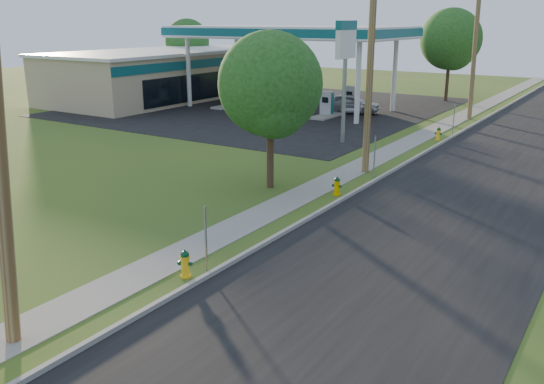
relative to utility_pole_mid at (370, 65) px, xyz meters
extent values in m
plane|color=#354D1F|center=(0.60, -17.00, -4.95)|extent=(140.00, 140.00, 0.00)
cube|color=black|center=(5.10, -7.00, -4.94)|extent=(8.00, 120.00, 0.02)
cube|color=gray|center=(1.10, -7.00, -4.88)|extent=(0.15, 120.00, 0.15)
cube|color=gray|center=(-0.65, -7.00, -4.94)|extent=(1.50, 120.00, 0.03)
cube|color=black|center=(-15.40, 15.00, -4.94)|extent=(26.00, 28.00, 0.02)
cylinder|color=brown|center=(0.00, 0.00, -0.05)|extent=(0.32, 0.32, 9.80)
cylinder|color=brown|center=(0.00, 18.00, -0.20)|extent=(0.49, 0.32, 9.50)
cube|color=gray|center=(0.85, -12.80, -3.95)|extent=(0.05, 0.04, 2.00)
cube|color=gray|center=(0.85, -1.00, -3.95)|extent=(0.05, 0.04, 2.00)
cube|color=gray|center=(0.85, 11.20, -3.95)|extent=(0.05, 0.04, 2.00)
cylinder|color=silver|center=(-20.90, 11.70, -2.20)|extent=(0.36, 0.36, 5.50)
cylinder|color=silver|center=(-20.90, 18.30, -2.20)|extent=(0.36, 0.36, 5.50)
cylinder|color=silver|center=(-5.90, 11.70, -2.20)|extent=(0.36, 0.36, 5.50)
cylinder|color=silver|center=(-5.90, 18.30, -2.20)|extent=(0.36, 0.36, 5.50)
cube|color=silver|center=(-13.40, 15.00, 1.00)|extent=(18.00, 9.00, 0.90)
cube|color=#0B525A|center=(-13.40, 15.00, 1.00)|extent=(18.15, 9.15, 0.63)
cube|color=silver|center=(-13.40, 15.00, 0.68)|extent=(18.18, 9.18, 0.10)
cube|color=gray|center=(-17.90, 13.00, -4.86)|extent=(1.20, 3.20, 0.18)
cube|color=#9EA0A3|center=(-17.90, 13.00, -3.90)|extent=(0.90, 0.50, 1.70)
cube|color=#0B525A|center=(-17.90, 13.00, -3.90)|extent=(0.94, 0.40, 1.50)
cube|color=black|center=(-17.90, 12.73, -3.65)|extent=(0.50, 0.02, 0.40)
cube|color=gray|center=(-8.90, 13.00, -4.86)|extent=(1.20, 3.20, 0.18)
cube|color=#9EA0A3|center=(-8.90, 13.00, -3.90)|extent=(0.90, 0.50, 1.70)
cube|color=#0B525A|center=(-8.90, 13.00, -3.90)|extent=(0.94, 0.40, 1.50)
cube|color=black|center=(-8.90, 12.73, -3.65)|extent=(0.50, 0.02, 0.40)
cube|color=gray|center=(-17.90, 17.00, -4.86)|extent=(1.20, 3.20, 0.18)
cube|color=#9EA0A3|center=(-17.90, 17.00, -3.90)|extent=(0.90, 0.50, 1.70)
cube|color=#0B525A|center=(-17.90, 17.00, -3.90)|extent=(0.94, 0.40, 1.50)
cube|color=black|center=(-17.90, 16.73, -3.65)|extent=(0.50, 0.02, 0.40)
cube|color=gray|center=(-8.90, 17.00, -4.86)|extent=(1.20, 3.20, 0.18)
cube|color=#9EA0A3|center=(-8.90, 17.00, -3.90)|extent=(0.90, 0.50, 1.70)
cube|color=#0B525A|center=(-8.90, 17.00, -3.90)|extent=(0.94, 0.40, 1.50)
cube|color=black|center=(-8.90, 16.73, -3.65)|extent=(0.50, 0.02, 0.40)
cube|color=tan|center=(-26.40, 15.00, -2.95)|extent=(10.00, 22.00, 4.00)
cube|color=#0B525A|center=(-21.38, 15.00, -1.65)|extent=(0.06, 22.00, 0.70)
cube|color=black|center=(-21.37, 15.00, -3.55)|extent=(0.06, 16.06, 2.20)
cube|color=silver|center=(-26.40, 15.00, -0.83)|extent=(10.40, 22.40, 0.25)
cylinder|color=gray|center=(-3.90, 5.50, -2.45)|extent=(0.24, 0.24, 5.00)
cube|color=silver|center=(-3.90, 5.50, 0.85)|extent=(0.30, 2.00, 2.00)
cube|color=#0B525A|center=(-3.90, 5.50, 1.65)|extent=(0.34, 2.04, 0.50)
cylinder|color=#38271A|center=(-2.38, -4.55, -3.27)|extent=(0.30, 0.30, 3.37)
sphere|color=#1D4613|center=(-2.38, -4.55, -0.57)|extent=(4.32, 4.32, 4.32)
sphere|color=#1D4613|center=(-1.98, -4.85, -1.24)|extent=(2.97, 2.97, 2.97)
cylinder|color=#38271A|center=(-4.18, 26.40, -2.92)|extent=(0.30, 0.30, 4.06)
sphere|color=#1D4613|center=(-4.18, 26.40, 0.32)|extent=(5.19, 5.19, 5.19)
sphere|color=#1D4613|center=(-3.78, 26.10, -0.49)|extent=(3.57, 3.57, 3.57)
cylinder|color=#38271A|center=(-30.79, 23.06, -3.15)|extent=(0.30, 0.30, 3.60)
sphere|color=#1D4613|center=(-30.79, 23.06, -0.27)|extent=(4.61, 4.61, 4.61)
sphere|color=#1D4613|center=(-30.39, 22.76, -0.99)|extent=(3.17, 3.17, 3.17)
cylinder|color=yellow|center=(0.53, -13.35, -4.92)|extent=(0.31, 0.31, 0.07)
cylinder|color=yellow|center=(0.53, -13.35, -4.63)|extent=(0.24, 0.24, 0.66)
cylinder|color=yellow|center=(0.53, -13.35, -4.34)|extent=(0.31, 0.31, 0.04)
sphere|color=#073C1E|center=(0.53, -13.35, -4.30)|extent=(0.25, 0.25, 0.25)
cylinder|color=#073C1E|center=(0.53, -13.35, -4.17)|extent=(0.05, 0.05, 0.07)
cylinder|color=#073C1E|center=(0.58, -13.49, -4.54)|extent=(0.15, 0.16, 0.12)
cylinder|color=#073C1E|center=(0.39, -13.39, -4.54)|extent=(0.13, 0.13, 0.10)
cylinder|color=#073C1E|center=(0.68, -13.30, -4.54)|extent=(0.13, 0.13, 0.10)
cylinder|color=#EAAE00|center=(0.55, -4.03, -4.92)|extent=(0.29, 0.29, 0.06)
cylinder|color=#EAAE00|center=(0.55, -4.03, -4.64)|extent=(0.23, 0.23, 0.63)
cylinder|color=#EAAE00|center=(0.55, -4.03, -4.37)|extent=(0.29, 0.29, 0.04)
sphere|color=#0D3719|center=(0.55, -4.03, -4.33)|extent=(0.24, 0.24, 0.24)
cylinder|color=#0D3719|center=(0.55, -4.03, -4.20)|extent=(0.05, 0.05, 0.06)
cylinder|color=#0D3719|center=(0.55, -4.18, -4.56)|extent=(0.12, 0.13, 0.12)
cylinder|color=#0D3719|center=(0.40, -4.03, -4.56)|extent=(0.11, 0.10, 0.09)
cylinder|color=#0D3719|center=(0.69, -4.03, -4.56)|extent=(0.11, 0.10, 0.09)
cylinder|color=yellow|center=(0.56, 9.25, -4.92)|extent=(0.30, 0.30, 0.06)
cylinder|color=yellow|center=(0.56, 9.25, -4.64)|extent=(0.23, 0.23, 0.64)
cylinder|color=yellow|center=(0.56, 9.25, -4.36)|extent=(0.30, 0.30, 0.04)
sphere|color=#083E15|center=(0.56, 9.25, -4.32)|extent=(0.24, 0.24, 0.24)
cylinder|color=#083E15|center=(0.56, 9.25, -4.19)|extent=(0.05, 0.05, 0.06)
cylinder|color=#083E15|center=(0.55, 9.10, -4.55)|extent=(0.12, 0.13, 0.12)
cylinder|color=#083E15|center=(0.41, 9.26, -4.55)|extent=(0.11, 0.10, 0.10)
cylinder|color=#083E15|center=(0.71, 9.24, -4.55)|extent=(0.11, 0.10, 0.10)
imported|color=#B4B6BB|center=(-8.17, 15.62, -4.21)|extent=(4.65, 2.82, 1.48)
camera|label=1|loc=(10.59, -24.41, 2.00)|focal=38.00mm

